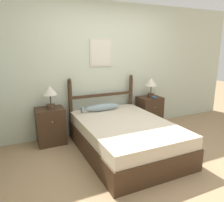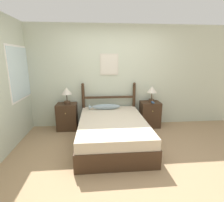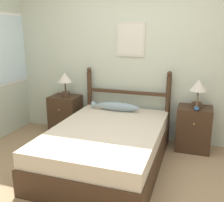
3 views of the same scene
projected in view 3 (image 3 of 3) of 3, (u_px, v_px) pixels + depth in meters
The scene contains 10 objects.
ground_plane at pixel (99, 192), 2.87m from camera, with size 16.00×16.00×0.00m, color #9E7F5B.
wall_back at pixel (138, 60), 4.13m from camera, with size 6.40×0.08×2.55m.
bed at pixel (107, 146), 3.43m from camera, with size 1.38×2.01×0.52m.
headboard at pixel (127, 102), 4.22m from camera, with size 1.38×0.08×1.14m.
nightstand_left at pixel (66, 115), 4.50m from camera, with size 0.48×0.42×0.65m.
nightstand_right at pixel (194, 129), 3.85m from camera, with size 0.48×0.42×0.65m.
table_lamp_left at pixel (65, 80), 4.33m from camera, with size 0.24×0.24×0.41m.
table_lamp_right at pixel (198, 88), 3.69m from camera, with size 0.24×0.24×0.41m.
model_boat at pixel (196, 108), 3.64m from camera, with size 0.07×0.20×0.19m.
fish_pillow at pixel (116, 106), 4.06m from camera, with size 0.76×0.14×0.14m.
Camera 3 is at (0.94, -2.34, 1.71)m, focal length 42.00 mm.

